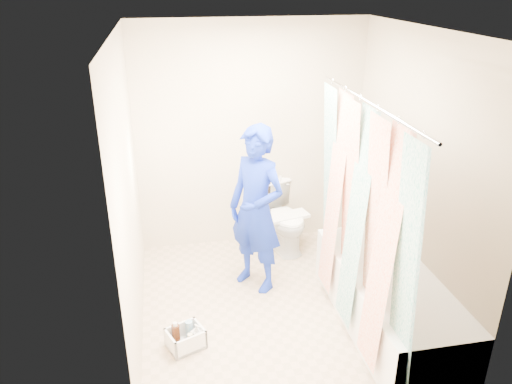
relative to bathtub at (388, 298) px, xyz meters
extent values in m
plane|color=tan|center=(-0.85, 0.43, -0.27)|extent=(2.60, 2.60, 0.00)
cube|color=silver|center=(-0.85, 0.43, 2.13)|extent=(2.40, 2.60, 0.02)
cube|color=#B6A88C|center=(-0.85, 1.73, 0.93)|extent=(2.40, 0.02, 2.40)
cube|color=#B6A88C|center=(-0.85, -0.88, 0.93)|extent=(2.40, 0.02, 2.40)
cube|color=#B6A88C|center=(-2.05, 0.43, 0.93)|extent=(0.02, 2.60, 2.40)
cube|color=#B6A88C|center=(0.35, 0.43, 0.93)|extent=(0.02, 2.60, 2.40)
cube|color=white|center=(0.00, 0.00, -0.02)|extent=(0.70, 1.75, 0.50)
cube|color=white|center=(0.00, 0.00, 0.19)|extent=(0.58, 1.63, 0.06)
cylinder|color=silver|center=(-0.33, 0.00, 1.68)|extent=(0.02, 1.90, 0.02)
cube|color=white|center=(-0.33, 0.00, 0.75)|extent=(0.06, 1.75, 1.80)
imported|color=white|center=(-0.55, 1.48, 0.09)|extent=(0.56, 0.78, 0.72)
cube|color=white|center=(-0.52, 1.36, 0.15)|extent=(0.47, 0.29, 0.03)
cylinder|color=black|center=(-0.67, 1.64, 0.42)|extent=(0.03, 0.03, 0.21)
cylinder|color=orange|center=(-0.67, 1.64, 0.54)|extent=(0.06, 0.06, 0.03)
cylinder|color=silver|center=(-0.54, 1.68, 0.40)|extent=(0.03, 0.03, 0.17)
imported|color=#0F3699|center=(-0.97, 0.82, 0.53)|extent=(0.67, 0.69, 1.59)
cube|color=silver|center=(-1.70, 0.04, -0.25)|extent=(0.34, 0.31, 0.03)
cube|color=silver|center=(-1.82, -0.01, -0.18)|extent=(0.10, 0.21, 0.17)
cube|color=silver|center=(-1.58, 0.09, -0.18)|extent=(0.10, 0.21, 0.17)
cube|color=silver|center=(-1.66, -0.06, -0.18)|extent=(0.27, 0.12, 0.17)
cube|color=silver|center=(-1.74, 0.13, -0.18)|extent=(0.27, 0.12, 0.17)
cylinder|color=#3E1C0C|center=(-1.77, 0.05, -0.15)|extent=(0.07, 0.07, 0.19)
cylinder|color=silver|center=(-1.67, 0.10, -0.16)|extent=(0.06, 0.06, 0.17)
cylinder|color=beige|center=(-1.66, 0.00, -0.18)|extent=(0.04, 0.04, 0.12)
cylinder|color=#3E1C0C|center=(-1.74, -0.04, -0.21)|extent=(0.06, 0.06, 0.06)
cylinder|color=gold|center=(-1.74, -0.04, -0.18)|extent=(0.06, 0.06, 0.01)
imported|color=silver|center=(-1.61, 0.03, -0.15)|extent=(0.11, 0.11, 0.18)
camera|label=1|loc=(-1.75, -3.21, 2.50)|focal=35.00mm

